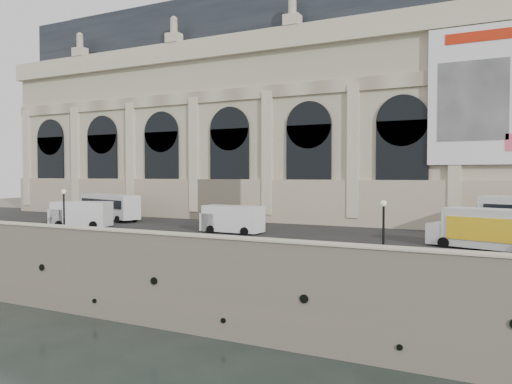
# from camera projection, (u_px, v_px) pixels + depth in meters

# --- Properties ---
(ground) EXTENTS (260.00, 260.00, 0.00)m
(ground) POSITION_uv_depth(u_px,v_px,m) (134.00, 325.00, 38.35)
(ground) COLOR black
(ground) RESTS_ON ground
(quay) EXTENTS (160.00, 70.00, 6.00)m
(quay) POSITION_uv_depth(u_px,v_px,m) (301.00, 236.00, 69.49)
(quay) COLOR #786C5C
(quay) RESTS_ON ground
(street) EXTENTS (160.00, 24.00, 0.06)m
(street) POSITION_uv_depth(u_px,v_px,m) (225.00, 229.00, 50.64)
(street) COLOR #2D2D2D
(street) RESTS_ON quay
(parapet) EXTENTS (160.00, 1.40, 1.21)m
(parapet) POSITION_uv_depth(u_px,v_px,m) (138.00, 238.00, 38.65)
(parapet) COLOR #786C5C
(parapet) RESTS_ON quay
(museum) EXTENTS (69.00, 18.70, 29.10)m
(museum) POSITION_uv_depth(u_px,v_px,m) (250.00, 115.00, 67.89)
(museum) COLOR beige
(museum) RESTS_ON quay
(bus_left) EXTENTS (10.85, 5.58, 3.16)m
(bus_left) POSITION_uv_depth(u_px,v_px,m) (109.00, 206.00, 60.18)
(bus_left) COLOR silver
(bus_left) RESTS_ON quay
(van_b) EXTENTS (6.56, 3.97, 2.74)m
(van_b) POSITION_uv_depth(u_px,v_px,m) (78.00, 214.00, 52.05)
(van_b) COLOR silver
(van_b) RESTS_ON quay
(van_c) EXTENTS (5.91, 2.50, 2.62)m
(van_c) POSITION_uv_depth(u_px,v_px,m) (230.00, 219.00, 47.02)
(van_c) COLOR white
(van_c) RESTS_ON quay
(box_truck) EXTENTS (7.95, 4.48, 3.05)m
(box_truck) POSITION_uv_depth(u_px,v_px,m) (484.00, 229.00, 36.66)
(box_truck) COLOR silver
(box_truck) RESTS_ON quay
(lamp_left) EXTENTS (0.43, 0.43, 4.26)m
(lamp_left) POSITION_uv_depth(u_px,v_px,m) (64.00, 213.00, 44.13)
(lamp_left) COLOR black
(lamp_left) RESTS_ON quay
(lamp_right) EXTENTS (0.40, 0.40, 3.95)m
(lamp_right) POSITION_uv_depth(u_px,v_px,m) (383.00, 231.00, 31.48)
(lamp_right) COLOR black
(lamp_right) RESTS_ON quay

